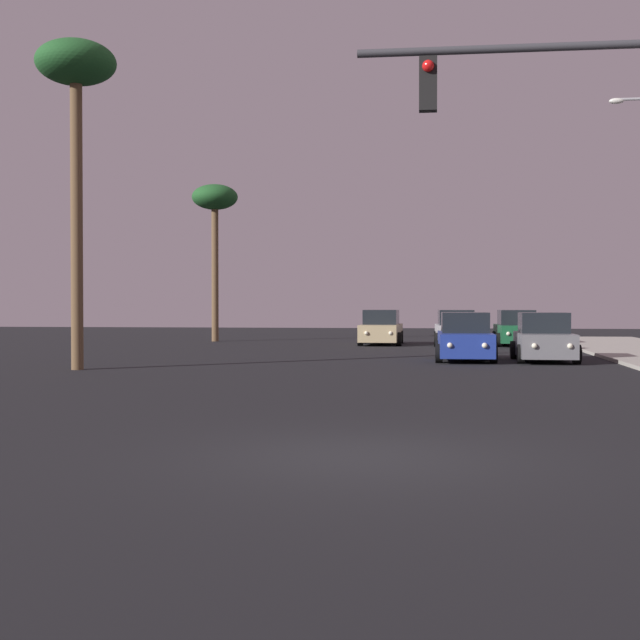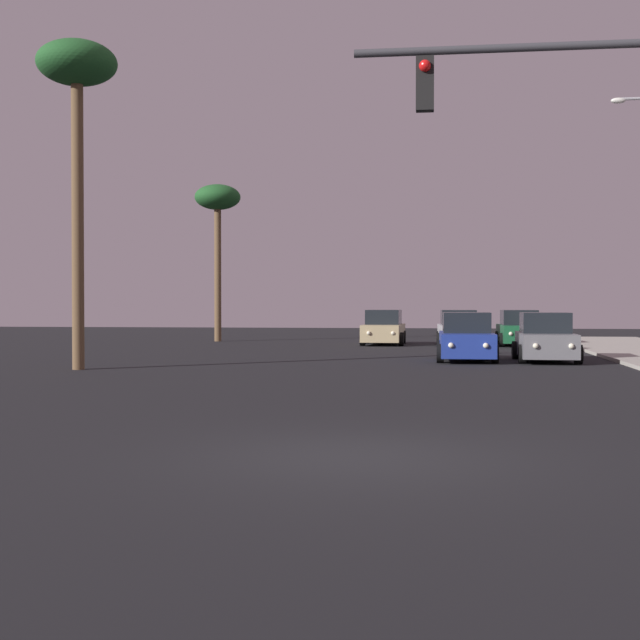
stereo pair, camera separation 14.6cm
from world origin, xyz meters
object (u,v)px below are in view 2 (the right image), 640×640
object	(u,v)px
car_silver	(458,329)
palm_tree_far	(218,205)
car_green	(519,329)
car_blue	(466,339)
car_grey	(545,339)
palm_tree_near	(77,84)
car_tan	(384,329)

from	to	relation	value
car_silver	palm_tree_far	size ratio (longest dim) A/B	0.53
car_green	car_blue	bearing A→B (deg)	74.96
car_grey	car_blue	distance (m)	2.69
car_blue	car_grey	bearing A→B (deg)	178.19
car_blue	palm_tree_near	bearing A→B (deg)	25.51
car_tan	palm_tree_far	distance (m)	11.21
car_blue	palm_tree_far	xyz separation A→B (m)	(-12.44, 14.20, 6.37)
palm_tree_far	car_green	bearing A→B (deg)	-10.25
car_green	palm_tree_near	size ratio (longest dim) A/B	0.44
palm_tree_far	palm_tree_near	bearing A→B (deg)	-87.95
car_grey	palm_tree_far	bearing A→B (deg)	-42.06
palm_tree_far	car_blue	bearing A→B (deg)	-48.78
car_silver	car_blue	xyz separation A→B (m)	(0.02, -11.23, 0.00)
car_blue	car_tan	bearing A→B (deg)	-73.63
car_silver	palm_tree_near	bearing A→B (deg)	53.28
car_grey	palm_tree_near	xyz separation A→B (m)	(-14.42, -5.75, 7.82)
car_grey	car_green	xyz separation A→B (m)	(0.13, 11.49, 0.00)
car_green	palm_tree_far	size ratio (longest dim) A/B	0.53
car_green	palm_tree_far	bearing A→B (deg)	-11.45
car_grey	car_green	bearing A→B (deg)	-89.43
car_blue	palm_tree_far	distance (m)	19.93
car_green	palm_tree_far	xyz separation A→B (m)	(-15.26, 2.76, 6.37)
car_tan	car_blue	xyz separation A→B (m)	(3.58, -11.60, 0.00)
palm_tree_far	car_silver	bearing A→B (deg)	-13.48
car_grey	car_tan	bearing A→B (deg)	-60.47
car_grey	palm_tree_far	size ratio (longest dim) A/B	0.53
car_grey	car_green	size ratio (longest dim) A/B	1.00
car_blue	palm_tree_near	distance (m)	15.24
car_grey	car_silver	world-z (taller)	same
car_grey	palm_tree_near	bearing A→B (deg)	22.96
car_tan	palm_tree_near	world-z (taller)	palm_tree_near
car_grey	car_tan	world-z (taller)	same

